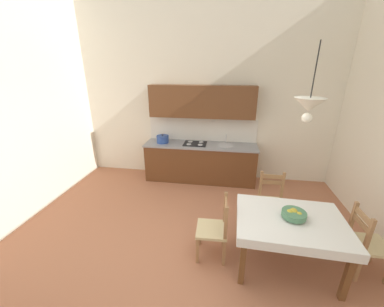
# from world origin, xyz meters

# --- Properties ---
(ground_plane) EXTENTS (6.38, 6.06, 0.10)m
(ground_plane) POSITION_xyz_m (0.00, 0.00, -0.05)
(ground_plane) COLOR #AD6B4C
(wall_back) EXTENTS (6.38, 0.12, 4.20)m
(wall_back) POSITION_xyz_m (0.00, 2.79, 2.10)
(wall_back) COLOR silver
(wall_back) RESTS_ON ground_plane
(kitchen_cabinetry) EXTENTS (2.58, 0.63, 2.20)m
(kitchen_cabinetry) POSITION_xyz_m (-0.06, 2.46, 0.86)
(kitchen_cabinetry) COLOR brown
(kitchen_cabinetry) RESTS_ON ground_plane
(dining_table) EXTENTS (1.38, 1.04, 0.75)m
(dining_table) POSITION_xyz_m (1.39, 0.04, 0.63)
(dining_table) COLOR brown
(dining_table) RESTS_ON ground_plane
(dining_chair_window_side) EXTENTS (0.43, 0.43, 0.93)m
(dining_chair_window_side) POSITION_xyz_m (2.38, 0.10, 0.44)
(dining_chair_window_side) COLOR #D1BC89
(dining_chair_window_side) RESTS_ON ground_plane
(dining_chair_kitchen_side) EXTENTS (0.42, 0.42, 0.93)m
(dining_chair_kitchen_side) POSITION_xyz_m (1.33, 0.91, 0.44)
(dining_chair_kitchen_side) COLOR #D1BC89
(dining_chair_kitchen_side) RESTS_ON ground_plane
(dining_chair_tv_side) EXTENTS (0.44, 0.44, 0.93)m
(dining_chair_tv_side) POSITION_xyz_m (0.43, 0.08, 0.44)
(dining_chair_tv_side) COLOR #D1BC89
(dining_chair_tv_side) RESTS_ON ground_plane
(fruit_bowl) EXTENTS (0.30, 0.30, 0.12)m
(fruit_bowl) POSITION_xyz_m (1.42, 0.06, 0.81)
(fruit_bowl) COLOR #4C7F5B
(fruit_bowl) RESTS_ON dining_table
(pendant_lamp) EXTENTS (0.32, 0.32, 0.80)m
(pendant_lamp) POSITION_xyz_m (1.36, 0.02, 2.18)
(pendant_lamp) COLOR black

